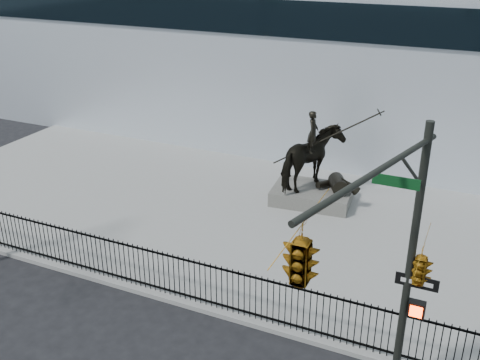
% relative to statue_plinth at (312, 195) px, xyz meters
% --- Properties ---
extents(ground, '(120.00, 120.00, 0.00)m').
position_rel_statue_plinth_xyz_m(ground, '(-1.92, -9.45, -0.45)').
color(ground, black).
rests_on(ground, ground).
extents(plaza, '(30.00, 12.00, 0.15)m').
position_rel_statue_plinth_xyz_m(plaza, '(-1.92, -2.45, -0.37)').
color(plaza, gray).
rests_on(plaza, ground).
extents(building, '(44.00, 14.00, 9.00)m').
position_rel_statue_plinth_xyz_m(building, '(-1.92, 10.55, 4.05)').
color(building, white).
rests_on(building, ground).
extents(picket_fence, '(22.10, 0.10, 1.50)m').
position_rel_statue_plinth_xyz_m(picket_fence, '(-1.92, -8.20, 0.45)').
color(picket_fence, black).
rests_on(picket_fence, plaza).
extents(statue_plinth, '(3.40, 2.51, 0.60)m').
position_rel_statue_plinth_xyz_m(statue_plinth, '(0.00, 0.00, 0.00)').
color(statue_plinth, '#514F4A').
rests_on(statue_plinth, plaza).
extents(equestrian_statue, '(4.08, 2.74, 3.47)m').
position_rel_statue_plinth_xyz_m(equestrian_statue, '(0.06, 0.01, 1.56)').
color(equestrian_statue, black).
rests_on(equestrian_statue, statue_plinth).
extents(traffic_signal_right, '(2.17, 6.86, 7.00)m').
position_rel_statue_plinth_xyz_m(traffic_signal_right, '(4.55, -11.45, 4.40)').
color(traffic_signal_right, '#242621').
rests_on(traffic_signal_right, ground).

